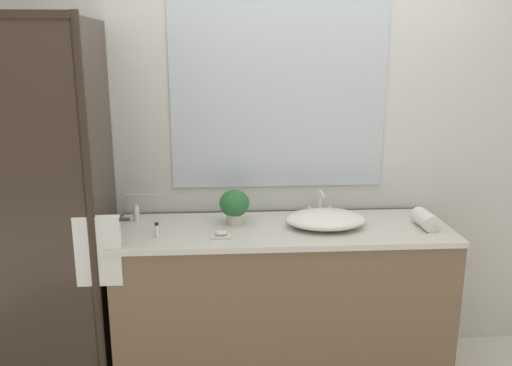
{
  "coord_description": "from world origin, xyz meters",
  "views": [
    {
      "loc": [
        -0.32,
        -2.69,
        1.84
      ],
      "look_at": [
        -0.15,
        0.0,
        1.15
      ],
      "focal_mm": 37.04,
      "sensor_mm": 36.0,
      "label": 1
    }
  ],
  "objects_px": {
    "faucet": "(320,208)",
    "rolled_towel_near_edge": "(425,219)",
    "soap_dish": "(221,235)",
    "amenity_bottle_conditioner": "(157,230)",
    "sink_basin": "(325,219)",
    "amenity_bottle_body_wash": "(136,213)",
    "potted_plant": "(234,205)"
  },
  "relations": [
    {
      "from": "potted_plant",
      "to": "amenity_bottle_body_wash",
      "type": "bearing_deg",
      "value": 170.91
    },
    {
      "from": "potted_plant",
      "to": "amenity_bottle_conditioner",
      "type": "distance_m",
      "value": 0.45
    },
    {
      "from": "sink_basin",
      "to": "potted_plant",
      "type": "xyz_separation_m",
      "value": [
        -0.49,
        0.08,
        0.07
      ]
    },
    {
      "from": "amenity_bottle_body_wash",
      "to": "rolled_towel_near_edge",
      "type": "relative_size",
      "value": 0.54
    },
    {
      "from": "soap_dish",
      "to": "amenity_bottle_body_wash",
      "type": "bearing_deg",
      "value": 147.59
    },
    {
      "from": "amenity_bottle_conditioner",
      "to": "rolled_towel_near_edge",
      "type": "xyz_separation_m",
      "value": [
        1.43,
        0.06,
        0.01
      ]
    },
    {
      "from": "amenity_bottle_body_wash",
      "to": "potted_plant",
      "type": "bearing_deg",
      "value": -9.09
    },
    {
      "from": "faucet",
      "to": "rolled_towel_near_edge",
      "type": "xyz_separation_m",
      "value": [
        0.53,
        -0.21,
        -0.01
      ]
    },
    {
      "from": "amenity_bottle_body_wash",
      "to": "faucet",
      "type": "bearing_deg",
      "value": -0.02
    },
    {
      "from": "sink_basin",
      "to": "amenity_bottle_body_wash",
      "type": "xyz_separation_m",
      "value": [
        -1.04,
        0.16,
        0.0
      ]
    },
    {
      "from": "soap_dish",
      "to": "amenity_bottle_conditioner",
      "type": "height_order",
      "value": "amenity_bottle_conditioner"
    },
    {
      "from": "faucet",
      "to": "rolled_towel_near_edge",
      "type": "height_order",
      "value": "faucet"
    },
    {
      "from": "soap_dish",
      "to": "rolled_towel_near_edge",
      "type": "bearing_deg",
      "value": 4.61
    },
    {
      "from": "potted_plant",
      "to": "rolled_towel_near_edge",
      "type": "xyz_separation_m",
      "value": [
        1.02,
        -0.12,
        -0.06
      ]
    },
    {
      "from": "potted_plant",
      "to": "soap_dish",
      "type": "relative_size",
      "value": 1.92
    },
    {
      "from": "soap_dish",
      "to": "amenity_bottle_conditioner",
      "type": "distance_m",
      "value": 0.33
    },
    {
      "from": "faucet",
      "to": "soap_dish",
      "type": "distance_m",
      "value": 0.64
    },
    {
      "from": "soap_dish",
      "to": "rolled_towel_near_edge",
      "type": "relative_size",
      "value": 0.55
    },
    {
      "from": "faucet",
      "to": "potted_plant",
      "type": "height_order",
      "value": "potted_plant"
    },
    {
      "from": "soap_dish",
      "to": "amenity_bottle_conditioner",
      "type": "xyz_separation_m",
      "value": [
        -0.33,
        0.03,
        0.02
      ]
    },
    {
      "from": "soap_dish",
      "to": "amenity_bottle_body_wash",
      "type": "distance_m",
      "value": 0.56
    },
    {
      "from": "faucet",
      "to": "amenity_bottle_body_wash",
      "type": "relative_size",
      "value": 1.75
    },
    {
      "from": "sink_basin",
      "to": "potted_plant",
      "type": "bearing_deg",
      "value": 171.04
    },
    {
      "from": "faucet",
      "to": "soap_dish",
      "type": "height_order",
      "value": "faucet"
    },
    {
      "from": "rolled_towel_near_edge",
      "to": "sink_basin",
      "type": "bearing_deg",
      "value": 174.93
    },
    {
      "from": "faucet",
      "to": "amenity_bottle_conditioner",
      "type": "xyz_separation_m",
      "value": [
        -0.89,
        -0.27,
        -0.02
      ]
    },
    {
      "from": "sink_basin",
      "to": "soap_dish",
      "type": "bearing_deg",
      "value": -166.45
    },
    {
      "from": "faucet",
      "to": "amenity_bottle_body_wash",
      "type": "distance_m",
      "value": 1.04
    },
    {
      "from": "soap_dish",
      "to": "amenity_bottle_body_wash",
      "type": "xyz_separation_m",
      "value": [
        -0.47,
        0.3,
        0.03
      ]
    },
    {
      "from": "potted_plant",
      "to": "rolled_towel_near_edge",
      "type": "height_order",
      "value": "potted_plant"
    },
    {
      "from": "soap_dish",
      "to": "rolled_towel_near_edge",
      "type": "xyz_separation_m",
      "value": [
        1.1,
        0.09,
        0.03
      ]
    },
    {
      "from": "faucet",
      "to": "amenity_bottle_conditioner",
      "type": "relative_size",
      "value": 2.25
    }
  ]
}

